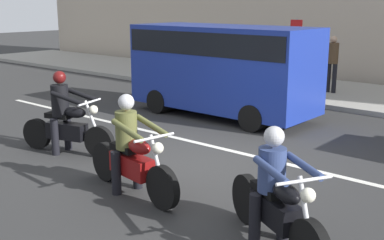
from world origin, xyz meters
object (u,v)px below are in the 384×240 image
motorcycle_with_rider_black_leather (66,120)px  motorcycle_with_rider_denim_blue (276,199)px  motorcycle_with_rider_olive (131,154)px  street_sign_post (296,44)px  pedestrian_bystander (333,60)px  parked_van_cobalt_blue (223,64)px

motorcycle_with_rider_black_leather → motorcycle_with_rider_denim_blue: bearing=-7.2°
motorcycle_with_rider_olive → motorcycle_with_rider_denim_blue: bearing=-0.8°
motorcycle_with_rider_black_leather → motorcycle_with_rider_olive: bearing=-13.5°
motorcycle_with_rider_olive → street_sign_post: bearing=105.7°
motorcycle_with_rider_denim_blue → street_sign_post: size_ratio=0.87×
street_sign_post → pedestrian_bystander: bearing=-24.4°
motorcycle_with_rider_denim_blue → parked_van_cobalt_blue: 7.16m
motorcycle_with_rider_denim_blue → motorcycle_with_rider_black_leather: motorcycle_with_rider_black_leather is taller
street_sign_post → motorcycle_with_rider_black_leather: bearing=-87.9°
street_sign_post → pedestrian_bystander: size_ratio=1.26×
parked_van_cobalt_blue → street_sign_post: street_sign_post is taller
motorcycle_with_rider_black_leather → pedestrian_bystander: 9.11m
motorcycle_with_rider_denim_blue → motorcycle_with_rider_olive: bearing=179.2°
motorcycle_with_rider_olive → parked_van_cobalt_blue: bearing=112.7°
motorcycle_with_rider_denim_blue → parked_van_cobalt_blue: parked_van_cobalt_blue is taller
motorcycle_with_rider_denim_blue → parked_van_cobalt_blue: (-4.79, 5.28, 0.74)m
parked_van_cobalt_blue → pedestrian_bystander: (1.02, 4.36, -0.18)m
motorcycle_with_rider_olive → pedestrian_bystander: size_ratio=1.25×
street_sign_post → pedestrian_bystander: street_sign_post is taller
motorcycle_with_rider_black_leather → parked_van_cobalt_blue: 4.69m
motorcycle_with_rider_black_leather → parked_van_cobalt_blue: size_ratio=0.42×
motorcycle_with_rider_black_leather → pedestrian_bystander: size_ratio=1.17×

